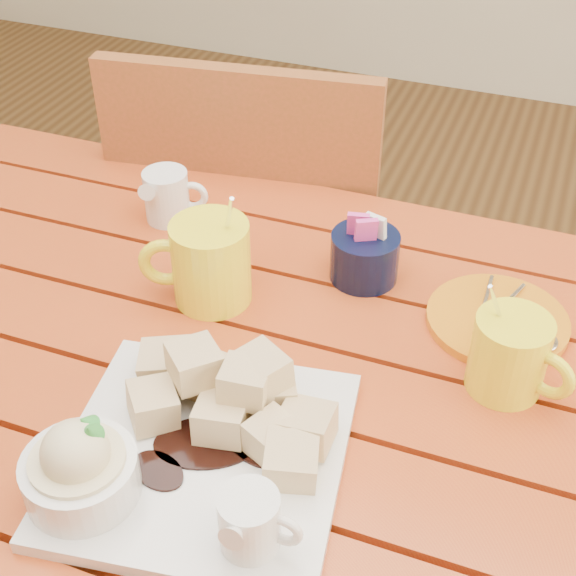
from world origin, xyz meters
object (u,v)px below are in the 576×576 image
at_px(coffee_mug_right, 511,355).
at_px(chair_far, 260,254).
at_px(table, 233,424).
at_px(coffee_mug_left, 208,261).
at_px(orange_saucer, 499,321).
at_px(dessert_plate, 183,445).

distance_m(coffee_mug_right, chair_far, 0.70).
distance_m(table, coffee_mug_right, 0.34).
xyz_separation_m(coffee_mug_left, orange_saucer, (0.34, 0.07, -0.05)).
bearing_deg(coffee_mug_right, chair_far, 158.75).
height_order(dessert_plate, chair_far, chair_far).
bearing_deg(coffee_mug_right, orange_saucer, 124.21).
xyz_separation_m(orange_saucer, chair_far, (-0.45, 0.34, -0.24)).
bearing_deg(orange_saucer, chair_far, 143.23).
height_order(table, orange_saucer, orange_saucer).
bearing_deg(table, coffee_mug_right, 12.79).
bearing_deg(orange_saucer, dessert_plate, -127.98).
height_order(coffee_mug_left, coffee_mug_right, coffee_mug_left).
bearing_deg(dessert_plate, orange_saucer, 52.02).
height_order(coffee_mug_right, orange_saucer, coffee_mug_right).
relative_size(dessert_plate, chair_far, 0.34).
xyz_separation_m(dessert_plate, chair_far, (-0.20, 0.66, -0.27)).
bearing_deg(coffee_mug_right, coffee_mug_left, -162.85).
distance_m(dessert_plate, coffee_mug_right, 0.36).
height_order(dessert_plate, orange_saucer, dessert_plate).
bearing_deg(coffee_mug_right, dessert_plate, -119.50).
xyz_separation_m(dessert_plate, coffee_mug_right, (0.28, 0.22, 0.02)).
bearing_deg(orange_saucer, coffee_mug_right, -77.35).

